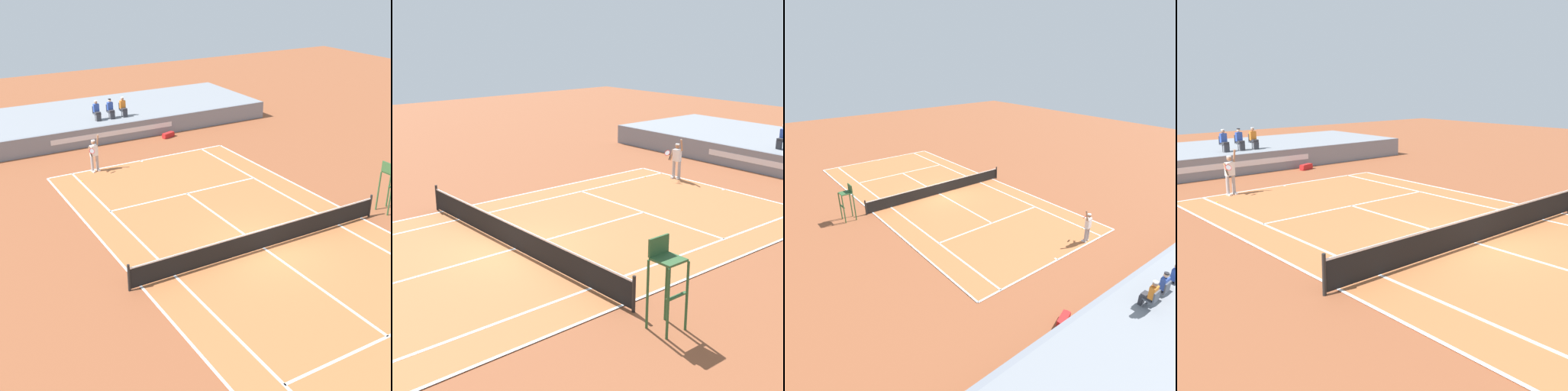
% 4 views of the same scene
% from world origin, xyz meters
% --- Properties ---
extents(ground_plane, '(80.00, 80.00, 0.00)m').
position_xyz_m(ground_plane, '(0.00, 0.00, 0.00)').
color(ground_plane, brown).
extents(court, '(11.08, 23.88, 0.03)m').
position_xyz_m(court, '(0.00, 0.00, 0.01)').
color(court, '#B76638').
rests_on(court, ground).
extents(net, '(11.98, 0.10, 1.07)m').
position_xyz_m(net, '(0.00, 0.00, 0.52)').
color(net, black).
rests_on(net, ground).
extents(barrier_wall, '(23.43, 0.25, 1.18)m').
position_xyz_m(barrier_wall, '(0.00, 15.90, 0.59)').
color(barrier_wall, gray).
rests_on(barrier_wall, ground).
extents(spectator_seated_0, '(0.44, 0.60, 1.27)m').
position_xyz_m(spectator_seated_0, '(-0.51, 17.33, 1.80)').
color(spectator_seated_0, '#474C56').
rests_on(spectator_seated_0, bleacher_platform).
extents(spectator_seated_1, '(0.44, 0.60, 1.27)m').
position_xyz_m(spectator_seated_1, '(0.44, 17.33, 1.80)').
color(spectator_seated_1, '#474C56').
rests_on(spectator_seated_1, bleacher_platform).
extents(spectator_seated_2, '(0.44, 0.60, 1.27)m').
position_xyz_m(spectator_seated_2, '(1.32, 17.33, 1.80)').
color(spectator_seated_2, '#474C56').
rests_on(spectator_seated_2, bleacher_platform).
extents(tennis_player, '(0.75, 0.72, 2.08)m').
position_xyz_m(tennis_player, '(-2.88, 11.62, 0.99)').
color(tennis_player, '#9E9EA3').
rests_on(tennis_player, ground).
extents(tennis_ball, '(0.07, 0.07, 0.07)m').
position_xyz_m(tennis_ball, '(-4.02, 10.58, 0.03)').
color(tennis_ball, '#D1E533').
rests_on(tennis_ball, ground).
extents(umpire_chair, '(0.77, 0.77, 2.44)m').
position_xyz_m(umpire_chair, '(7.06, 0.00, 1.56)').
color(umpire_chair, '#2D562D').
rests_on(umpire_chair, ground).
extents(equipment_bag, '(0.96, 0.60, 0.32)m').
position_xyz_m(equipment_bag, '(3.47, 15.07, 0.16)').
color(equipment_bag, red).
rests_on(equipment_bag, ground).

